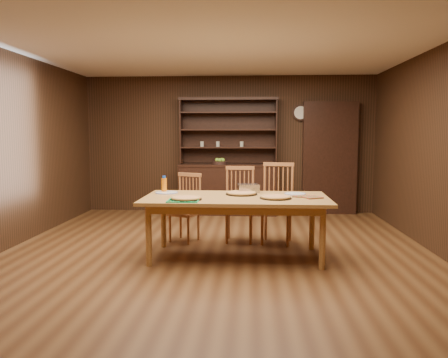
# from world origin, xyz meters

# --- Properties ---
(floor) EXTENTS (6.00, 6.00, 0.00)m
(floor) POSITION_xyz_m (0.00, 0.00, 0.00)
(floor) COLOR brown
(floor) RESTS_ON ground
(room_shell) EXTENTS (6.00, 6.00, 6.00)m
(room_shell) POSITION_xyz_m (0.00, 0.00, 1.58)
(room_shell) COLOR white
(room_shell) RESTS_ON floor
(china_hutch) EXTENTS (1.84, 0.52, 2.17)m
(china_hutch) POSITION_xyz_m (-0.00, 2.75, 0.60)
(china_hutch) COLOR black
(china_hutch) RESTS_ON floor
(doorway) EXTENTS (1.00, 0.18, 2.10)m
(doorway) POSITION_xyz_m (1.90, 2.90, 1.05)
(doorway) COLOR black
(doorway) RESTS_ON floor
(wall_clock) EXTENTS (0.30, 0.05, 0.30)m
(wall_clock) POSITION_xyz_m (1.35, 2.96, 1.90)
(wall_clock) COLOR black
(wall_clock) RESTS_ON room_shell
(dining_table) EXTENTS (2.23, 1.11, 0.75)m
(dining_table) POSITION_xyz_m (0.25, -0.17, 0.68)
(dining_table) COLOR #B88440
(dining_table) RESTS_ON floor
(chair_left) EXTENTS (0.50, 0.49, 0.95)m
(chair_left) POSITION_xyz_m (-0.48, 0.65, 0.50)
(chair_left) COLOR #A56138
(chair_left) RESTS_ON floor
(chair_center) EXTENTS (0.44, 0.42, 1.05)m
(chair_center) POSITION_xyz_m (0.27, 0.71, 0.56)
(chair_center) COLOR #A56138
(chair_center) RESTS_ON floor
(chair_right) EXTENTS (0.52, 0.51, 1.11)m
(chair_right) POSITION_xyz_m (0.80, 0.65, 0.59)
(chair_right) COLOR #A56138
(chair_right) RESTS_ON floor
(pizza_left) EXTENTS (0.37, 0.37, 0.04)m
(pizza_left) POSITION_xyz_m (-0.32, -0.44, 0.77)
(pizza_left) COLOR black
(pizza_left) RESTS_ON dining_table
(pizza_right) EXTENTS (0.37, 0.37, 0.04)m
(pizza_right) POSITION_xyz_m (0.72, -0.29, 0.77)
(pizza_right) COLOR black
(pizza_right) RESTS_ON dining_table
(pizza_center) EXTENTS (0.40, 0.40, 0.04)m
(pizza_center) POSITION_xyz_m (0.31, 0.02, 0.77)
(pizza_center) COLOR black
(pizza_center) RESTS_ON dining_table
(cooling_rack) EXTENTS (0.44, 0.44, 0.02)m
(cooling_rack) POSITION_xyz_m (-0.34, -0.51, 0.76)
(cooling_rack) COLOR #0B9350
(cooling_rack) RESTS_ON dining_table
(plate_left) EXTENTS (0.29, 0.29, 0.02)m
(plate_left) POSITION_xyz_m (-0.65, 0.08, 0.76)
(plate_left) COLOR white
(plate_left) RESTS_ON dining_table
(plate_right) EXTENTS (0.27, 0.27, 0.02)m
(plate_right) POSITION_xyz_m (0.98, 0.07, 0.76)
(plate_right) COLOR white
(plate_right) RESTS_ON dining_table
(foil_dish) EXTENTS (0.31, 0.25, 0.11)m
(foil_dish) POSITION_xyz_m (0.39, 0.25, 0.80)
(foil_dish) COLOR silver
(foil_dish) RESTS_ON dining_table
(juice_bottle) EXTENTS (0.07, 0.07, 0.22)m
(juice_bottle) POSITION_xyz_m (-0.69, 0.15, 0.85)
(juice_bottle) COLOR orange
(juice_bottle) RESTS_ON dining_table
(pot_holder_a) EXTENTS (0.27, 0.27, 0.02)m
(pot_holder_a) POSITION_xyz_m (1.16, -0.21, 0.76)
(pot_holder_a) COLOR red
(pot_holder_a) RESTS_ON dining_table
(pot_holder_b) EXTENTS (0.23, 0.23, 0.01)m
(pot_holder_b) POSITION_xyz_m (1.04, -0.12, 0.76)
(pot_holder_b) COLOR red
(pot_holder_b) RESTS_ON dining_table
(fruit_bowl) EXTENTS (0.29, 0.29, 0.12)m
(fruit_bowl) POSITION_xyz_m (-0.15, 2.69, 0.98)
(fruit_bowl) COLOR black
(fruit_bowl) RESTS_ON china_hutch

